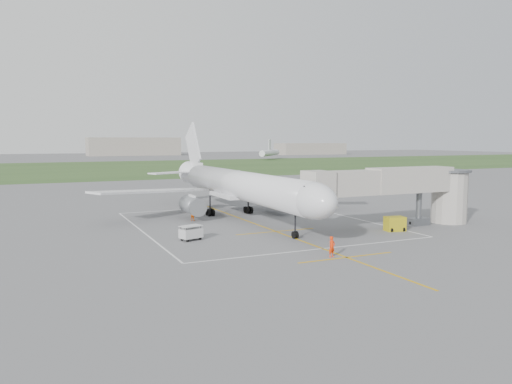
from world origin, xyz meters
name	(u,v)px	position (x,y,z in m)	size (l,w,h in m)	color
ground	(242,219)	(0.00, 0.00, 0.00)	(700.00, 700.00, 0.00)	#535356
grass_strip	(104,168)	(0.00, 130.00, 0.01)	(700.00, 120.00, 0.02)	#2E4B21
apron_markings	(261,226)	(0.00, -5.82, 0.01)	(28.20, 60.00, 0.01)	#C3910B
airliner	(240,186)	(0.00, 0.75, 4.39)	(38.93, 46.75, 13.52)	silver
jet_bridge	(405,188)	(15.72, -13.50, 4.74)	(23.40, 5.00, 7.20)	#AAA49A
gpu_unit	(395,224)	(12.71, -15.40, 0.82)	(2.44, 1.91, 1.67)	#AFA015
baggage_cart	(191,233)	(-10.40, -10.72, 0.80)	(2.54, 1.96, 1.56)	silver
ramp_worker_nose	(332,247)	(-1.13, -23.30, 0.95)	(0.69, 0.45, 1.89)	#FF3208
ramp_worker_wing	(193,214)	(-6.42, 1.35, 0.84)	(0.82, 0.63, 1.68)	#E15707
distant_hangars	(44,149)	(-16.15, 265.19, 5.17)	(345.00, 49.00, 12.00)	gray
distant_aircraft	(120,155)	(12.35, 167.94, 3.59)	(185.94, 51.51, 8.85)	silver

